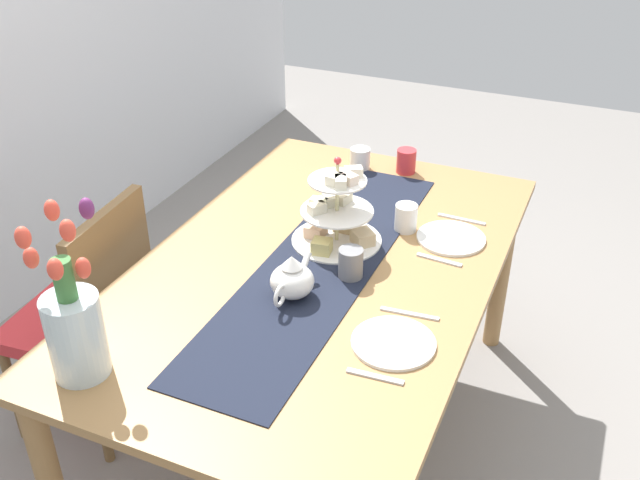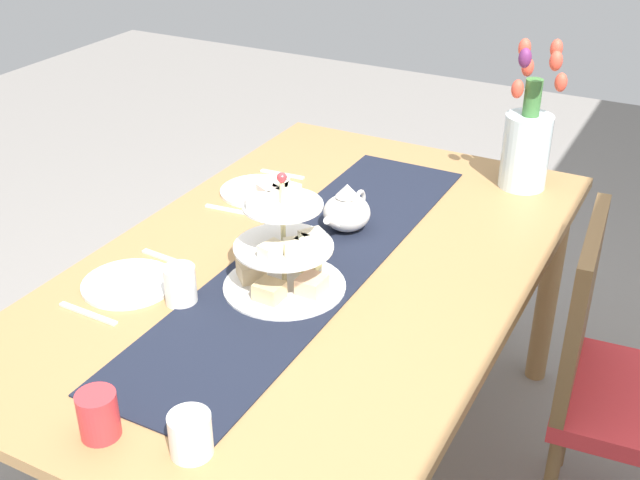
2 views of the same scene
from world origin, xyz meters
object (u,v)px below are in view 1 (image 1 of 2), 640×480
at_px(dining_table, 319,287).
at_px(chair_left, 91,311).
at_px(knife_left, 410,314).
at_px(mug_white_text, 406,218).
at_px(tiered_cake_stand, 337,217).
at_px(mug_orange, 406,161).
at_px(dinner_plate_right, 451,238).
at_px(teapot, 292,280).
at_px(fork_left, 375,376).
at_px(tulip_vase, 74,325).
at_px(cream_jug, 360,159).
at_px(mug_grey, 351,263).
at_px(knife_right, 462,219).
at_px(fork_right, 439,260).
at_px(dinner_plate_left, 393,343).

xyz_separation_m(dining_table, chair_left, (-0.23, 0.76, -0.16)).
distance_m(knife_left, mug_white_text, 0.49).
relative_size(tiered_cake_stand, mug_white_text, 3.20).
bearing_deg(mug_orange, dinner_plate_right, -145.69).
xyz_separation_m(teapot, fork_left, (-0.24, -0.35, -0.06)).
relative_size(tulip_vase, cream_jug, 5.34).
bearing_deg(mug_orange, mug_grey, -174.59).
height_order(knife_right, mug_grey, mug_grey).
relative_size(fork_left, mug_white_text, 1.58).
relative_size(knife_right, mug_grey, 1.79).
relative_size(mug_grey, mug_orange, 1.00).
height_order(dining_table, fork_right, fork_right).
bearing_deg(knife_left, chair_left, 94.62).
height_order(dining_table, fork_left, fork_left).
height_order(tulip_vase, dinner_plate_right, tulip_vase).
relative_size(dining_table, knife_left, 10.28).
distance_m(knife_right, mug_white_text, 0.22).
bearing_deg(cream_jug, teapot, -171.66).
distance_m(knife_left, dinner_plate_right, 0.46).
height_order(tulip_vase, cream_jug, tulip_vase).
bearing_deg(mug_grey, mug_white_text, -10.71).
bearing_deg(dinner_plate_left, tulip_vase, 121.24).
bearing_deg(mug_grey, dinner_plate_left, -138.62).
bearing_deg(fork_left, knife_right, 0.00).
height_order(dining_table, teapot, teapot).
bearing_deg(mug_grey, cream_jug, 18.77).
xyz_separation_m(fork_right, mug_white_text, (0.14, 0.16, 0.04)).
height_order(dining_table, tiered_cake_stand, tiered_cake_stand).
relative_size(dinner_plate_left, fork_right, 1.53).
height_order(teapot, tulip_vase, tulip_vase).
bearing_deg(tulip_vase, dining_table, -26.19).
bearing_deg(fork_left, teapot, 55.59).
distance_m(tulip_vase, mug_orange, 1.52).
bearing_deg(tiered_cake_stand, fork_right, -86.05).
bearing_deg(chair_left, mug_orange, -39.32).
xyz_separation_m(tiered_cake_stand, knife_right, (0.31, -0.35, -0.09)).
relative_size(chair_left, cream_jug, 10.71).
distance_m(knife_left, fork_right, 0.31).
height_order(tulip_vase, fork_right, tulip_vase).
relative_size(mug_white_text, mug_orange, 1.00).
distance_m(dining_table, mug_white_text, 0.39).
relative_size(dinner_plate_left, knife_left, 1.35).
height_order(knife_right, mug_white_text, mug_white_text).
relative_size(dining_table, mug_orange, 18.40).
distance_m(tiered_cake_stand, tulip_vase, 0.92).
height_order(chair_left, mug_white_text, chair_left).
height_order(dinner_plate_right, knife_right, dinner_plate_right).
bearing_deg(dining_table, chair_left, 106.99).
bearing_deg(dinner_plate_left, mug_orange, 16.06).
xyz_separation_m(cream_jug, knife_left, (-0.86, -0.48, -0.04)).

